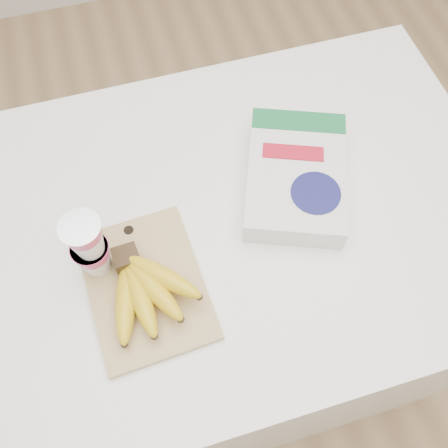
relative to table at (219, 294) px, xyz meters
name	(u,v)px	position (x,y,z in m)	size (l,w,h in m)	color
room	(213,72)	(0.00, 0.00, 0.88)	(4.00, 4.00, 4.00)	tan
table	(219,294)	(0.00, 0.00, 0.00)	(1.25, 0.84, 0.94)	white
cutting_board	(146,286)	(-0.17, -0.11, 0.48)	(0.22, 0.29, 0.01)	tan
bananas	(144,289)	(-0.18, -0.13, 0.51)	(0.19, 0.20, 0.07)	#382816
yogurt_stack	(89,246)	(-0.25, -0.05, 0.58)	(0.08, 0.08, 0.17)	white
cereal_box	(296,176)	(0.18, 0.03, 0.50)	(0.30, 0.35, 0.07)	white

